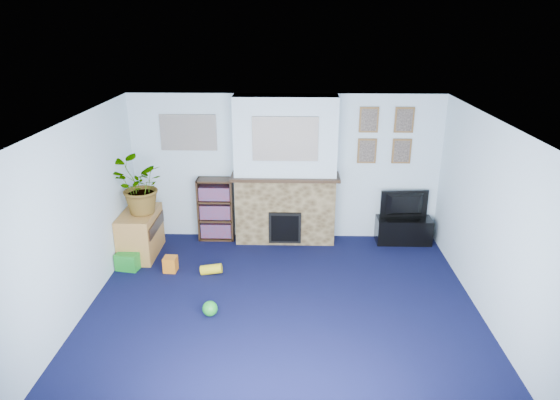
{
  "coord_description": "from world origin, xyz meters",
  "views": [
    {
      "loc": [
        0.11,
        -5.54,
        3.53
      ],
      "look_at": [
        -0.05,
        0.75,
        1.2
      ],
      "focal_mm": 32.0,
      "sensor_mm": 36.0,
      "label": 1
    }
  ],
  "objects_px": {
    "tv_stand": "(403,229)",
    "television": "(405,205)",
    "bookshelf": "(216,210)",
    "sideboard": "(141,234)"
  },
  "relations": [
    {
      "from": "tv_stand",
      "to": "sideboard",
      "type": "distance_m",
      "value": 4.23
    },
    {
      "from": "television",
      "to": "bookshelf",
      "type": "distance_m",
      "value": 3.1
    },
    {
      "from": "television",
      "to": "sideboard",
      "type": "distance_m",
      "value": 4.24
    },
    {
      "from": "television",
      "to": "sideboard",
      "type": "xyz_separation_m",
      "value": [
        -4.19,
        -0.57,
        -0.3
      ]
    },
    {
      "from": "television",
      "to": "bookshelf",
      "type": "bearing_deg",
      "value": -6.17
    },
    {
      "from": "tv_stand",
      "to": "television",
      "type": "bearing_deg",
      "value": 90.0
    },
    {
      "from": "tv_stand",
      "to": "television",
      "type": "height_order",
      "value": "television"
    },
    {
      "from": "tv_stand",
      "to": "bookshelf",
      "type": "relative_size",
      "value": 0.85
    },
    {
      "from": "tv_stand",
      "to": "bookshelf",
      "type": "bearing_deg",
      "value": 178.59
    },
    {
      "from": "tv_stand",
      "to": "television",
      "type": "distance_m",
      "value": 0.42
    }
  ]
}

